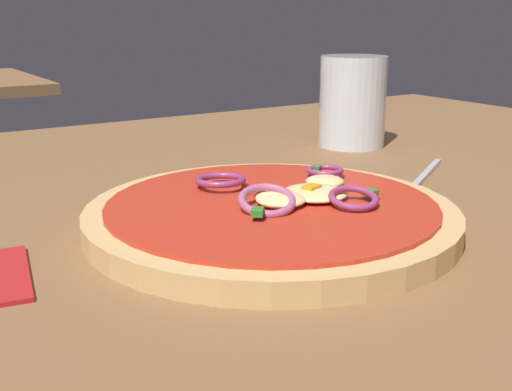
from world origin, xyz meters
TOP-DOWN VIEW (x-y plane):
  - dining_table at (0.00, 0.00)m, footprint 1.47×1.05m
  - pizza at (0.04, 0.00)m, footprint 0.28×0.28m
  - fork at (0.23, 0.03)m, footprint 0.16×0.10m
  - beer_glass at (0.29, 0.20)m, footprint 0.08×0.08m

SIDE VIEW (x-z plane):
  - dining_table at x=0.00m, z-range 0.00..0.03m
  - fork at x=0.23m, z-range 0.03..0.03m
  - pizza at x=0.04m, z-range 0.02..0.05m
  - beer_glass at x=0.29m, z-range 0.02..0.13m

